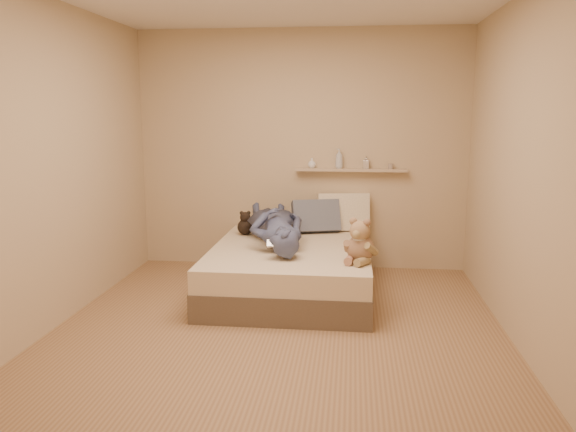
# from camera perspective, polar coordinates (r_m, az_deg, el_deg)

# --- Properties ---
(room) EXTENTS (3.80, 3.80, 3.80)m
(room) POSITION_cam_1_polar(r_m,az_deg,el_deg) (4.31, -0.99, 4.97)
(room) COLOR #96734D
(room) RESTS_ON ground
(bed) EXTENTS (1.50, 1.90, 0.45)m
(bed) POSITION_cam_1_polar(r_m,az_deg,el_deg) (5.42, 0.34, -5.45)
(bed) COLOR brown
(bed) RESTS_ON floor
(game_console) EXTENTS (0.18, 0.09, 0.06)m
(game_console) POSITION_cam_1_polar(r_m,az_deg,el_deg) (4.86, -1.17, -2.78)
(game_console) COLOR silver
(game_console) RESTS_ON bed
(teddy_bear) EXTENTS (0.31, 0.32, 0.39)m
(teddy_bear) POSITION_cam_1_polar(r_m,az_deg,el_deg) (4.81, 7.31, -2.86)
(teddy_bear) COLOR #90684F
(teddy_bear) RESTS_ON bed
(dark_plush) EXTENTS (0.17, 0.17, 0.26)m
(dark_plush) POSITION_cam_1_polar(r_m,az_deg,el_deg) (5.87, -4.36, -0.87)
(dark_plush) COLOR black
(dark_plush) RESTS_ON bed
(pillow_cream) EXTENTS (0.58, 0.31, 0.42)m
(pillow_cream) POSITION_cam_1_polar(r_m,az_deg,el_deg) (6.11, 5.63, 0.42)
(pillow_cream) COLOR #F2E7C0
(pillow_cream) RESTS_ON bed
(pillow_grey) EXTENTS (0.55, 0.39, 0.37)m
(pillow_grey) POSITION_cam_1_polar(r_m,az_deg,el_deg) (5.99, 2.86, -0.04)
(pillow_grey) COLOR slate
(pillow_grey) RESTS_ON bed
(person) EXTENTS (0.91, 1.59, 0.36)m
(person) POSITION_cam_1_polar(r_m,az_deg,el_deg) (5.49, -1.30, -0.90)
(person) COLOR #434D6A
(person) RESTS_ON bed
(wall_shelf) EXTENTS (1.20, 0.12, 0.03)m
(wall_shelf) POSITION_cam_1_polar(r_m,az_deg,el_deg) (6.12, 6.42, 4.68)
(wall_shelf) COLOR tan
(wall_shelf) RESTS_ON wall_back
(shelf_bottles) EXTENTS (0.94, 0.12, 0.21)m
(shelf_bottles) POSITION_cam_1_polar(r_m,az_deg,el_deg) (6.12, 5.29, 5.60)
(shelf_bottles) COLOR white
(shelf_bottles) RESTS_ON wall_shelf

